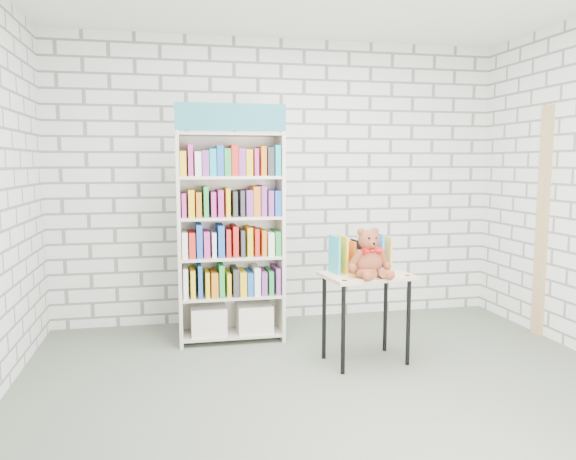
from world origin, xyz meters
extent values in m
plane|color=#525B4C|center=(0.00, 0.00, 0.00)|extent=(4.50, 4.50, 0.00)
cube|color=silver|center=(0.00, 2.00, 1.40)|extent=(4.50, 0.02, 2.80)
cube|color=silver|center=(0.00, -2.00, 1.40)|extent=(4.50, 0.02, 2.80)
cube|color=beige|center=(-1.03, 1.35, 0.93)|extent=(0.03, 0.36, 1.85)
cube|color=beige|center=(-0.14, 1.35, 0.93)|extent=(0.03, 0.36, 1.85)
cube|color=beige|center=(-0.59, 1.52, 0.93)|extent=(0.93, 0.02, 1.85)
cube|color=teal|center=(-0.59, 1.18, 1.97)|extent=(0.93, 0.02, 0.23)
cube|color=beige|center=(-0.59, 1.35, 0.06)|extent=(0.87, 0.34, 0.03)
cube|color=beige|center=(-0.59, 1.35, 0.41)|extent=(0.87, 0.34, 0.03)
cube|color=beige|center=(-0.59, 1.35, 0.76)|extent=(0.87, 0.34, 0.03)
cube|color=beige|center=(-0.59, 1.35, 1.11)|extent=(0.87, 0.34, 0.03)
cube|color=beige|center=(-0.59, 1.35, 1.46)|extent=(0.87, 0.34, 0.03)
cube|color=beige|center=(-0.59, 1.35, 1.83)|extent=(0.87, 0.34, 0.03)
cube|color=silver|center=(-0.79, 1.35, 0.20)|extent=(0.31, 0.30, 0.25)
cube|color=silver|center=(-0.38, 1.35, 0.20)|extent=(0.31, 0.30, 0.25)
cube|color=red|center=(-0.59, 1.34, 0.55)|extent=(0.87, 0.30, 0.25)
cube|color=yellow|center=(-0.59, 1.34, 0.90)|extent=(0.87, 0.30, 0.25)
cube|color=blue|center=(-0.59, 1.34, 1.25)|extent=(0.87, 0.30, 0.25)
cube|color=green|center=(-0.59, 1.34, 1.60)|extent=(0.87, 0.30, 0.25)
cube|color=#D7AF81|center=(0.40, 0.57, 0.70)|extent=(0.72, 0.55, 0.03)
cylinder|color=black|center=(0.15, 0.36, 0.34)|extent=(0.03, 0.03, 0.69)
cylinder|color=black|center=(0.10, 0.71, 0.34)|extent=(0.03, 0.03, 0.69)
cylinder|color=black|center=(0.71, 0.44, 0.34)|extent=(0.03, 0.03, 0.69)
cylinder|color=black|center=(0.66, 0.79, 0.34)|extent=(0.03, 0.03, 0.69)
cylinder|color=black|center=(0.16, 0.37, 0.71)|extent=(0.05, 0.05, 0.01)
cylinder|color=black|center=(0.70, 0.45, 0.71)|extent=(0.05, 0.05, 0.01)
cube|color=#2BA9BD|center=(0.17, 0.65, 0.86)|extent=(0.04, 0.20, 0.28)
cube|color=yellow|center=(0.23, 0.66, 0.86)|extent=(0.04, 0.20, 0.28)
cube|color=orange|center=(0.29, 0.67, 0.86)|extent=(0.04, 0.20, 0.28)
cube|color=black|center=(0.36, 0.68, 0.86)|extent=(0.04, 0.20, 0.28)
cube|color=white|center=(0.42, 0.69, 0.86)|extent=(0.04, 0.20, 0.28)
cube|color=#D36325|center=(0.48, 0.69, 0.86)|extent=(0.04, 0.20, 0.28)
cube|color=#3993D8|center=(0.55, 0.70, 0.86)|extent=(0.04, 0.20, 0.28)
cube|color=gold|center=(0.61, 0.71, 0.86)|extent=(0.04, 0.20, 0.28)
ellipsoid|color=brown|center=(0.38, 0.49, 0.83)|extent=(0.22, 0.19, 0.22)
sphere|color=brown|center=(0.39, 0.48, 1.00)|extent=(0.16, 0.16, 0.16)
sphere|color=brown|center=(0.33, 0.49, 1.06)|extent=(0.06, 0.06, 0.06)
sphere|color=brown|center=(0.44, 0.50, 1.06)|extent=(0.06, 0.06, 0.06)
sphere|color=brown|center=(0.39, 0.42, 0.98)|extent=(0.06, 0.06, 0.06)
sphere|color=black|center=(0.36, 0.42, 1.02)|extent=(0.02, 0.02, 0.02)
sphere|color=black|center=(0.42, 0.42, 1.02)|extent=(0.02, 0.02, 0.02)
sphere|color=black|center=(0.39, 0.39, 0.98)|extent=(0.02, 0.02, 0.02)
cylinder|color=brown|center=(0.28, 0.46, 0.86)|extent=(0.11, 0.09, 0.16)
cylinder|color=brown|center=(0.50, 0.48, 0.86)|extent=(0.11, 0.10, 0.16)
sphere|color=brown|center=(0.25, 0.44, 0.80)|extent=(0.06, 0.06, 0.06)
sphere|color=brown|center=(0.53, 0.47, 0.80)|extent=(0.06, 0.06, 0.06)
cylinder|color=brown|center=(0.33, 0.37, 0.76)|extent=(0.13, 0.18, 0.09)
cylinder|color=brown|center=(0.46, 0.38, 0.76)|extent=(0.10, 0.18, 0.09)
sphere|color=brown|center=(0.31, 0.29, 0.75)|extent=(0.08, 0.08, 0.08)
sphere|color=brown|center=(0.49, 0.31, 0.75)|extent=(0.08, 0.08, 0.08)
cone|color=red|center=(0.35, 0.42, 0.93)|extent=(0.07, 0.07, 0.06)
cone|color=red|center=(0.43, 0.43, 0.93)|extent=(0.07, 0.07, 0.06)
sphere|color=red|center=(0.39, 0.42, 0.93)|extent=(0.03, 0.03, 0.03)
cube|color=tan|center=(2.23, 0.95, 1.05)|extent=(0.05, 0.12, 2.10)
camera|label=1|loc=(-1.09, -3.56, 1.58)|focal=35.00mm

